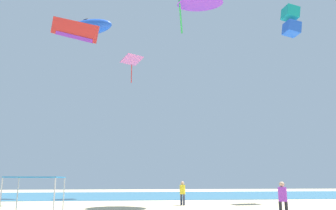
% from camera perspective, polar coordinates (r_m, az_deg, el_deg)
% --- Properties ---
extents(ocean_strip, '(110.00, 21.77, 0.03)m').
position_cam_1_polar(ocean_strip, '(44.52, -2.48, -15.18)').
color(ocean_strip, teal).
rests_on(ocean_strip, ground).
extents(canopy_tent, '(2.87, 2.90, 2.16)m').
position_cam_1_polar(canopy_tent, '(21.60, -21.68, -11.66)').
color(canopy_tent, '#B2B2B7').
rests_on(canopy_tent, ground).
extents(person_leftmost, '(0.50, 0.45, 1.89)m').
position_cam_1_polar(person_leftmost, '(19.28, 19.07, -14.64)').
color(person_leftmost, black).
rests_on(person_leftmost, ground).
extents(person_central, '(0.44, 0.45, 1.85)m').
position_cam_1_polar(person_central, '(27.46, 2.50, -14.55)').
color(person_central, '#33384C').
rests_on(person_central, ground).
extents(kite_inflatable_blue, '(7.68, 5.37, 2.97)m').
position_cam_1_polar(kite_inflatable_blue, '(46.39, -13.75, 12.76)').
color(kite_inflatable_blue, blue).
extents(kite_diamond_pink, '(2.97, 2.96, 3.26)m').
position_cam_1_polar(kite_diamond_pink, '(41.36, -6.23, 7.54)').
color(kite_diamond_pink, pink).
extents(kite_box_teal, '(1.76, 1.59, 3.27)m').
position_cam_1_polar(kite_box_teal, '(39.13, 20.34, 13.37)').
color(kite_box_teal, teal).
extents(kite_delta_purple, '(5.47, 5.52, 3.67)m').
position_cam_1_polar(kite_delta_purple, '(33.38, 5.47, 17.48)').
color(kite_delta_purple, purple).
extents(kite_parafoil_red, '(5.25, 3.29, 3.58)m').
position_cam_1_polar(kite_parafoil_red, '(35.53, -15.78, 12.28)').
color(kite_parafoil_red, red).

